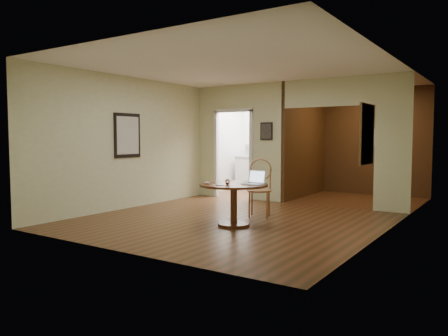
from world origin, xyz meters
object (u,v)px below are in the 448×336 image
Objects in this scene: chair at (260,184)px; open_laptop at (255,181)px; closed_laptop at (248,183)px; dining_table at (234,195)px.

chair reaches higher than open_laptop.
chair is 0.89m from closed_laptop.
closed_laptop is at bearing -95.87° from chair.
chair is 3.04× the size of closed_laptop.
dining_table is at bearing -107.29° from chair.
chair is 3.12× the size of open_laptop.
dining_table is 3.19× the size of closed_laptop.
open_laptop is (0.41, -0.92, 0.17)m from chair.
dining_table is 1.04m from chair.
chair is at bearing 105.16° from closed_laptop.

